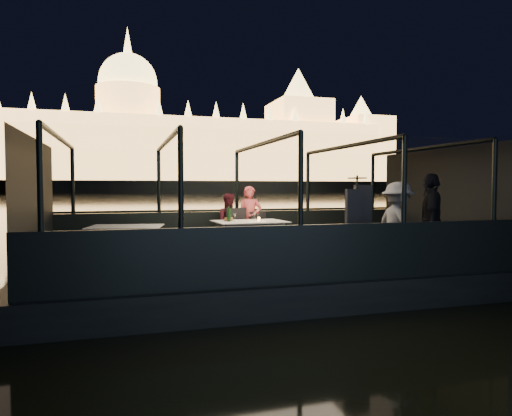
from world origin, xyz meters
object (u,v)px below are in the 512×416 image
object	(u,v)px
passenger_stripe	(398,221)
chair_port_right	(260,233)
chair_port_left	(239,234)
passenger_dark	(431,222)
person_man_maroon	(230,219)
wine_bottle	(229,214)
person_woman_coral	(250,219)
coat_stand	(357,221)
dining_table_central	(250,239)
dining_table_aft	(126,243)

from	to	relation	value
passenger_stripe	chair_port_right	bearing A→B (deg)	35.80
chair_port_left	passenger_dark	world-z (taller)	passenger_dark
person_man_maroon	wine_bottle	distance (m)	0.88
person_woman_coral	coat_stand	bearing A→B (deg)	-52.27
chair_port_left	coat_stand	bearing A→B (deg)	-72.40
chair_port_right	passenger_dark	bearing A→B (deg)	-69.07
chair_port_left	person_woman_coral	bearing A→B (deg)	35.27
person_man_maroon	person_woman_coral	bearing A→B (deg)	-2.11
dining_table_central	dining_table_aft	xyz separation A→B (m)	(-2.48, 0.01, 0.00)
chair_port_right	passenger_dark	distance (m)	3.66
dining_table_central	passenger_dark	distance (m)	3.56
chair_port_right	person_man_maroon	size ratio (longest dim) A/B	0.68
dining_table_central	passenger_stripe	bearing A→B (deg)	-40.97
dining_table_aft	coat_stand	size ratio (longest dim) A/B	0.81
dining_table_aft	chair_port_left	bearing A→B (deg)	10.61
person_man_maroon	passenger_stripe	size ratio (longest dim) A/B	0.85
coat_stand	passenger_dark	bearing A→B (deg)	-4.63
person_man_maroon	wine_bottle	world-z (taller)	person_man_maroon
chair_port_right	coat_stand	distance (m)	2.88
dining_table_central	coat_stand	world-z (taller)	coat_stand
dining_table_aft	passenger_stripe	xyz separation A→B (m)	(4.73, -1.96, 0.47)
wine_bottle	person_man_maroon	bearing A→B (deg)	75.21
coat_stand	passenger_dark	world-z (taller)	coat_stand
person_woman_coral	passenger_stripe	size ratio (longest dim) A/B	0.95
chair_port_left	chair_port_right	xyz separation A→B (m)	(0.52, 0.09, 0.00)
person_man_maroon	wine_bottle	bearing A→B (deg)	-104.78
chair_port_left	wine_bottle	world-z (taller)	wine_bottle
chair_port_left	wine_bottle	size ratio (longest dim) A/B	3.01
person_woman_coral	chair_port_left	bearing A→B (deg)	-115.70
passenger_stripe	dining_table_central	bearing A→B (deg)	48.29
dining_table_central	chair_port_right	bearing A→B (deg)	53.65
person_woman_coral	wine_bottle	xyz separation A→B (m)	(-0.67, -0.82, 0.17)
passenger_dark	person_man_maroon	bearing A→B (deg)	-101.20
passenger_dark	person_woman_coral	bearing A→B (deg)	-105.76
person_woman_coral	passenger_dark	distance (m)	3.96
coat_stand	person_woman_coral	distance (m)	3.16
dining_table_central	coat_stand	size ratio (longest dim) A/B	0.87
person_woman_coral	passenger_dark	xyz separation A→B (m)	(2.48, -3.09, 0.10)
chair_port_right	chair_port_left	bearing A→B (deg)	171.52
chair_port_left	coat_stand	world-z (taller)	coat_stand
chair_port_left	dining_table_central	bearing A→B (deg)	-86.12
person_man_maroon	dining_table_central	bearing A→B (deg)	-75.50
passenger_dark	coat_stand	bearing A→B (deg)	-59.21
chair_port_right	wine_bottle	bearing A→B (deg)	-165.82
dining_table_aft	dining_table_central	bearing A→B (deg)	-0.18
person_woman_coral	dining_table_central	bearing A→B (deg)	-87.93
dining_table_central	chair_port_left	xyz separation A→B (m)	(-0.12, 0.45, 0.06)
dining_table_aft	person_man_maroon	distance (m)	2.44
dining_table_aft	chair_port_right	distance (m)	2.93
dining_table_aft	coat_stand	bearing A→B (deg)	-29.63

